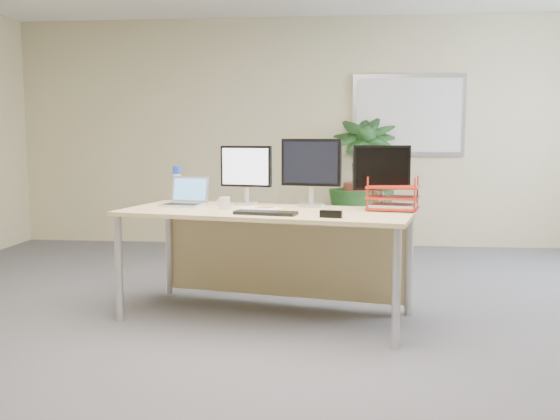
# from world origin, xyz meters

# --- Properties ---
(floor) EXTENTS (8.00, 8.00, 0.00)m
(floor) POSITION_xyz_m (0.00, 0.00, 0.00)
(floor) COLOR #4C4D52
(floor) RESTS_ON ground
(back_wall) EXTENTS (7.00, 0.04, 2.70)m
(back_wall) POSITION_xyz_m (0.00, 4.00, 1.35)
(back_wall) COLOR beige
(back_wall) RESTS_ON floor
(whiteboard) EXTENTS (1.30, 0.04, 0.95)m
(whiteboard) POSITION_xyz_m (1.20, 3.97, 1.55)
(whiteboard) COLOR silver
(whiteboard) RESTS_ON back_wall
(desk) EXTENTS (2.17, 1.26, 0.78)m
(desk) POSITION_xyz_m (-0.09, 0.99, 0.62)
(desk) COLOR #D9C080
(desk) RESTS_ON floor
(floor_plant) EXTENTS (0.96, 0.96, 1.50)m
(floor_plant) POSITION_xyz_m (0.65, 3.68, 0.75)
(floor_plant) COLOR #153513
(floor_plant) RESTS_ON floor
(monitor_left) EXTENTS (0.40, 0.18, 0.45)m
(monitor_left) POSITION_xyz_m (-0.30, 1.22, 1.04)
(monitor_left) COLOR silver
(monitor_left) RESTS_ON desk
(monitor_right) EXTENTS (0.45, 0.21, 0.50)m
(monitor_right) POSITION_xyz_m (0.20, 1.13, 1.07)
(monitor_right) COLOR silver
(monitor_right) RESTS_ON desk
(monitor_dark) EXTENTS (0.41, 0.19, 0.46)m
(monitor_dark) POSITION_xyz_m (0.71, 1.00, 1.05)
(monitor_dark) COLOR silver
(monitor_dark) RESTS_ON desk
(laptop) EXTENTS (0.35, 0.32, 0.22)m
(laptop) POSITION_xyz_m (-0.75, 1.11, 0.84)
(laptop) COLOR silver
(laptop) RESTS_ON desk
(keyboard) EXTENTS (0.44, 0.22, 0.02)m
(keyboard) POSITION_xyz_m (-0.08, 0.62, 0.80)
(keyboard) COLOR black
(keyboard) RESTS_ON desk
(coffee_mug) EXTENTS (0.11, 0.08, 0.09)m
(coffee_mug) POSITION_xyz_m (-0.42, 0.91, 0.83)
(coffee_mug) COLOR silver
(coffee_mug) RESTS_ON desk
(spiral_notebook) EXTENTS (0.36, 0.33, 0.01)m
(spiral_notebook) POSITION_xyz_m (-0.16, 0.87, 0.79)
(spiral_notebook) COLOR silver
(spiral_notebook) RESTS_ON desk
(orange_pen) EXTENTS (0.13, 0.05, 0.01)m
(orange_pen) POSITION_xyz_m (-0.13, 0.88, 0.80)
(orange_pen) COLOR orange
(orange_pen) RESTS_ON spiral_notebook
(yellow_highlighter) EXTENTS (0.12, 0.07, 0.02)m
(yellow_highlighter) POSITION_xyz_m (0.06, 0.76, 0.79)
(yellow_highlighter) COLOR yellow
(yellow_highlighter) RESTS_ON desk
(water_bottle) EXTENTS (0.07, 0.07, 0.28)m
(water_bottle) POSITION_xyz_m (-0.89, 1.38, 0.92)
(water_bottle) COLOR silver
(water_bottle) RESTS_ON desk
(letter_tray) EXTENTS (0.40, 0.33, 0.17)m
(letter_tray) POSITION_xyz_m (0.79, 0.95, 0.86)
(letter_tray) COLOR #AE2715
(letter_tray) RESTS_ON desk
(stapler) EXTENTS (0.15, 0.07, 0.05)m
(stapler) POSITION_xyz_m (0.36, 0.50, 0.81)
(stapler) COLOR black
(stapler) RESTS_ON desk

